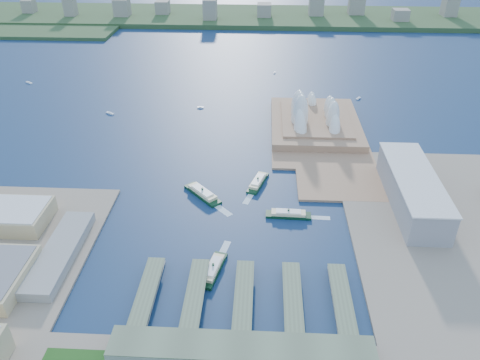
# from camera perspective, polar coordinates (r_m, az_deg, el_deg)

# --- Properties ---
(ground) EXTENTS (3000.00, 3000.00, 0.00)m
(ground) POSITION_cam_1_polar(r_m,az_deg,el_deg) (475.80, -0.83, -7.87)
(ground) COLOR #0F2546
(ground) RESTS_ON ground
(peninsula) EXTENTS (135.00, 220.00, 3.00)m
(peninsula) POSITION_cam_1_polar(r_m,az_deg,el_deg) (699.36, 9.43, 5.74)
(peninsula) COLOR #9B7355
(peninsula) RESTS_ON ground
(far_shore) EXTENTS (2200.00, 260.00, 12.00)m
(far_shore) POSITION_cam_1_polar(r_m,az_deg,el_deg) (1378.22, 1.95, 19.29)
(far_shore) COLOR #2D4926
(far_shore) RESTS_ON ground
(opera_house) EXTENTS (134.00, 180.00, 58.00)m
(opera_house) POSITION_cam_1_polar(r_m,az_deg,el_deg) (704.71, 9.30, 8.69)
(opera_house) COLOR white
(opera_house) RESTS_ON peninsula
(toaster_building) EXTENTS (45.00, 155.00, 35.00)m
(toaster_building) POSITION_cam_1_polar(r_m,az_deg,el_deg) (554.21, 20.28, -1.14)
(toaster_building) COLOR gray
(toaster_building) RESTS_ON east_land
(ferry_wharves) EXTENTS (184.00, 90.00, 9.30)m
(ferry_wharves) POSITION_cam_1_polar(r_m,az_deg,el_deg) (416.97, 0.46, -14.02)
(ferry_wharves) COLOR #56654C
(ferry_wharves) RESTS_ON ground
(terminal_building) EXTENTS (200.00, 28.00, 12.00)m
(terminal_building) POSITION_cam_1_polar(r_m,az_deg,el_deg) (374.17, 0.18, -20.15)
(terminal_building) COLOR gray
(terminal_building) RESTS_ON south_land
(far_skyline) EXTENTS (1900.00, 140.00, 55.00)m
(far_skyline) POSITION_cam_1_polar(r_m,az_deg,el_deg) (1351.76, 1.95, 20.50)
(far_skyline) COLOR gray
(far_skyline) RESTS_ON far_shore
(ferry_a) EXTENTS (48.51, 50.85, 10.60)m
(ferry_a) POSITION_cam_1_polar(r_m,az_deg,el_deg) (546.12, -4.60, -1.44)
(ferry_a) COLOR black
(ferry_a) RESTS_ON ground
(ferry_b) EXTENTS (26.93, 51.28, 9.41)m
(ferry_b) POSITION_cam_1_polar(r_m,az_deg,el_deg) (566.68, 2.19, -0.08)
(ferry_b) COLOR black
(ferry_b) RESTS_ON ground
(ferry_c) EXTENTS (23.59, 51.40, 9.42)m
(ferry_c) POSITION_cam_1_polar(r_m,az_deg,el_deg) (443.87, -3.28, -10.61)
(ferry_c) COLOR black
(ferry_c) RESTS_ON ground
(ferry_d) EXTENTS (49.68, 14.11, 9.32)m
(ferry_d) POSITION_cam_1_polar(r_m,az_deg,el_deg) (513.81, 5.92, -3.99)
(ferry_d) COLOR black
(ferry_d) RESTS_ON ground
(boat_a) EXTENTS (14.83, 11.05, 2.91)m
(boat_a) POSITION_cam_1_polar(r_m,az_deg,el_deg) (782.58, -15.55, 7.88)
(boat_a) COLOR white
(boat_a) RESTS_ON ground
(boat_b) EXTENTS (10.41, 3.75, 2.80)m
(boat_b) POSITION_cam_1_polar(r_m,az_deg,el_deg) (778.73, -4.85, 8.83)
(boat_b) COLOR white
(boat_b) RESTS_ON ground
(boat_c) EXTENTS (9.99, 12.44, 2.82)m
(boat_c) POSITION_cam_1_polar(r_m,az_deg,el_deg) (837.65, 14.22, 9.65)
(boat_c) COLOR white
(boat_c) RESTS_ON ground
(boat_d) EXTENTS (15.42, 11.62, 2.71)m
(boat_d) POSITION_cam_1_polar(r_m,az_deg,el_deg) (967.74, -24.33, 10.79)
(boat_d) COLOR white
(boat_d) RESTS_ON ground
(boat_e) EXTENTS (4.68, 10.16, 2.40)m
(boat_e) POSITION_cam_1_polar(r_m,az_deg,el_deg) (940.21, 4.24, 12.93)
(boat_e) COLOR white
(boat_e) RESTS_ON ground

